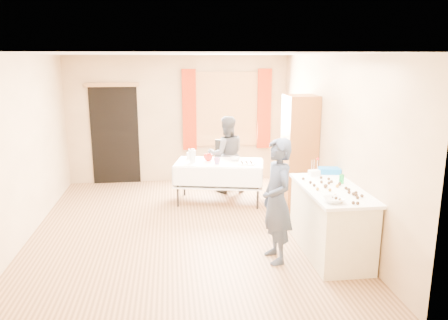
{
  "coord_description": "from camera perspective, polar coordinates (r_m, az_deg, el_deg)",
  "views": [
    {
      "loc": [
        -0.17,
        -6.25,
        2.57
      ],
      "look_at": [
        0.6,
        0.0,
        1.07
      ],
      "focal_mm": 35.0,
      "sensor_mm": 36.0,
      "label": 1
    }
  ],
  "objects": [
    {
      "name": "floor",
      "position": [
        6.76,
        -5.16,
        -9.08
      ],
      "size": [
        4.5,
        5.5,
        0.02
      ],
      "primitive_type": "cube",
      "color": "#9E7047",
      "rests_on": "ground"
    },
    {
      "name": "ceiling",
      "position": [
        6.25,
        -5.68,
        13.72
      ],
      "size": [
        4.5,
        5.5,
        0.02
      ],
      "primitive_type": "cube",
      "color": "white",
      "rests_on": "floor"
    },
    {
      "name": "wall_back",
      "position": [
        9.1,
        -5.95,
        5.3
      ],
      "size": [
        4.5,
        0.02,
        2.6
      ],
      "primitive_type": "cube",
      "color": "tan",
      "rests_on": "floor"
    },
    {
      "name": "wall_front",
      "position": [
        3.71,
        -4.06,
        -6.59
      ],
      "size": [
        4.5,
        0.02,
        2.6
      ],
      "primitive_type": "cube",
      "color": "tan",
      "rests_on": "floor"
    },
    {
      "name": "wall_left",
      "position": [
        6.71,
        -25.09,
        1.22
      ],
      "size": [
        0.02,
        5.5,
        2.6
      ],
      "primitive_type": "cube",
      "color": "tan",
      "rests_on": "floor"
    },
    {
      "name": "wall_right",
      "position": [
        6.82,
        13.95,
        2.28
      ],
      "size": [
        0.02,
        5.5,
        2.6
      ],
      "primitive_type": "cube",
      "color": "tan",
      "rests_on": "floor"
    },
    {
      "name": "window_frame",
      "position": [
        9.1,
        0.37,
        6.65
      ],
      "size": [
        1.32,
        0.06,
        1.52
      ],
      "primitive_type": "cube",
      "color": "olive",
      "rests_on": "wall_back"
    },
    {
      "name": "window_pane",
      "position": [
        9.09,
        0.38,
        6.64
      ],
      "size": [
        1.2,
        0.02,
        1.4
      ],
      "primitive_type": "cube",
      "color": "white",
      "rests_on": "wall_back"
    },
    {
      "name": "curtain_left",
      "position": [
        8.99,
        -4.56,
        6.52
      ],
      "size": [
        0.28,
        0.06,
        1.65
      ],
      "primitive_type": "cube",
      "color": "maroon",
      "rests_on": "wall_back"
    },
    {
      "name": "curtain_right",
      "position": [
        9.19,
        5.27,
        6.66
      ],
      "size": [
        0.28,
        0.06,
        1.65
      ],
      "primitive_type": "cube",
      "color": "maroon",
      "rests_on": "wall_back"
    },
    {
      "name": "doorway",
      "position": [
        9.18,
        -14.05,
        3.15
      ],
      "size": [
        0.95,
        0.04,
        2.0
      ],
      "primitive_type": "cube",
      "color": "black",
      "rests_on": "floor"
    },
    {
      "name": "door_lintel",
      "position": [
        9.03,
        -14.44,
        9.5
      ],
      "size": [
        1.05,
        0.06,
        0.08
      ],
      "primitive_type": "cube",
      "color": "olive",
      "rests_on": "wall_back"
    },
    {
      "name": "cabinet",
      "position": [
        7.53,
        9.77,
        0.96
      ],
      "size": [
        0.5,
        0.6,
        1.94
      ],
      "primitive_type": "cube",
      "color": "brown",
      "rests_on": "floor"
    },
    {
      "name": "counter",
      "position": [
        5.97,
        13.73,
        -7.74
      ],
      "size": [
        0.72,
        1.52,
        0.91
      ],
      "color": "beige",
      "rests_on": "floor"
    },
    {
      "name": "party_table",
      "position": [
        7.8,
        -0.62,
        -2.39
      ],
      "size": [
        1.68,
        1.11,
        0.75
      ],
      "rotation": [
        0.0,
        0.0,
        -0.21
      ],
      "color": "black",
      "rests_on": "floor"
    },
    {
      "name": "chair",
      "position": [
        8.78,
        0.04,
        -1.72
      ],
      "size": [
        0.44,
        0.44,
        0.94
      ],
      "rotation": [
        0.0,
        0.0,
        -0.17
      ],
      "color": "black",
      "rests_on": "floor"
    },
    {
      "name": "girl",
      "position": [
        5.54,
        6.92,
        -5.33
      ],
      "size": [
        0.68,
        0.54,
        1.6
      ],
      "primitive_type": "imported",
      "rotation": [
        0.0,
        0.0,
        -1.44
      ],
      "color": "#273148",
      "rests_on": "floor"
    },
    {
      "name": "woman",
      "position": [
        8.35,
        0.33,
        0.73
      ],
      "size": [
        0.79,
        0.65,
        1.48
      ],
      "primitive_type": "imported",
      "rotation": [
        0.0,
        0.0,
        3.2
      ],
      "color": "black",
      "rests_on": "floor"
    },
    {
      "name": "soda_can",
      "position": [
        6.04,
        15.1,
        -2.4
      ],
      "size": [
        0.07,
        0.07,
        0.12
      ],
      "primitive_type": "cylinder",
      "rotation": [
        0.0,
        0.0,
        -0.03
      ],
      "color": "green",
      "rests_on": "counter"
    },
    {
      "name": "mixing_bowl",
      "position": [
        5.25,
        14.12,
        -5.09
      ],
      "size": [
        0.24,
        0.24,
        0.06
      ],
      "primitive_type": "imported",
      "rotation": [
        0.0,
        0.0,
        -0.0
      ],
      "color": "white",
      "rests_on": "counter"
    },
    {
      "name": "foam_block",
      "position": [
        6.34,
        11.69,
        -1.67
      ],
      "size": [
        0.16,
        0.12,
        0.08
      ],
      "primitive_type": "cube",
      "rotation": [
        0.0,
        0.0,
        0.16
      ],
      "color": "white",
      "rests_on": "counter"
    },
    {
      "name": "blue_basket",
      "position": [
        6.52,
        13.63,
        -1.35
      ],
      "size": [
        0.33,
        0.25,
        0.08
      ],
      "primitive_type": "cube",
      "rotation": [
        0.0,
        0.0,
        -0.16
      ],
      "color": "blue",
      "rests_on": "counter"
    },
    {
      "name": "pitcher",
      "position": [
        7.66,
        -4.11,
        0.48
      ],
      "size": [
        0.15,
        0.15,
        0.22
      ],
      "primitive_type": "cylinder",
      "rotation": [
        0.0,
        0.0,
        -0.55
      ],
      "color": "silver",
      "rests_on": "party_table"
    },
    {
      "name": "cup_red",
      "position": [
        7.78,
        -2.07,
        0.32
      ],
      "size": [
        0.28,
        0.28,
        0.12
      ],
      "primitive_type": "imported",
      "rotation": [
        0.0,
        0.0,
        -0.49
      ],
      "color": "red",
      "rests_on": "party_table"
    },
    {
      "name": "cup_rainbow",
      "position": [
        7.56,
        -0.93,
        -0.1
      ],
      "size": [
        0.13,
        0.13,
        0.11
      ],
      "primitive_type": "imported",
      "rotation": [
        0.0,
        0.0,
        -0.05
      ],
      "color": "red",
      "rests_on": "party_table"
    },
    {
      "name": "small_bowl",
      "position": [
        7.81,
        1.46,
        0.15
      ],
      "size": [
        0.34,
        0.34,
        0.06
      ],
      "primitive_type": "imported",
      "rotation": [
        0.0,
        0.0,
        -0.54
      ],
      "color": "white",
      "rests_on": "party_table"
    },
    {
      "name": "pastry_tray",
      "position": [
        7.55,
        2.97,
        -0.47
      ],
      "size": [
        0.33,
        0.27,
        0.02
      ],
      "primitive_type": "cube",
      "rotation": [
        0.0,
        0.0,
        -0.3
      ],
      "color": "white",
      "rests_on": "party_table"
    },
    {
      "name": "bottle",
      "position": [
        7.95,
        -4.55,
        0.8
      ],
      "size": [
        0.15,
        0.15,
        0.18
      ],
      "primitive_type": "imported",
      "rotation": [
        0.0,
        0.0,
        -0.43
      ],
      "color": "white",
      "rests_on": "party_table"
    },
    {
      "name": "cake_balls",
      "position": [
        5.7,
        14.39,
        -3.72
      ],
      "size": [
        0.52,
        1.15,
        0.04
      ],
      "color": "#3F2314",
      "rests_on": "counter"
    }
  ]
}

